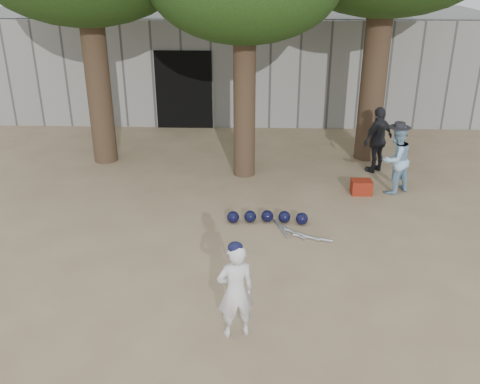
{
  "coord_description": "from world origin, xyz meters",
  "views": [
    {
      "loc": [
        0.85,
        -7.19,
        4.56
      ],
      "look_at": [
        0.6,
        1.0,
        0.95
      ],
      "focal_mm": 40.0,
      "sensor_mm": 36.0,
      "label": 1
    }
  ],
  "objects_px": {
    "spectator_blue": "(396,160)",
    "spectator_dark": "(378,140)",
    "boy_player": "(235,291)",
    "red_bag": "(361,187)"
  },
  "relations": [
    {
      "from": "spectator_blue",
      "to": "spectator_dark",
      "type": "bearing_deg",
      "value": -119.08
    },
    {
      "from": "red_bag",
      "to": "boy_player",
      "type": "bearing_deg",
      "value": -117.9
    },
    {
      "from": "spectator_dark",
      "to": "red_bag",
      "type": "relative_size",
      "value": 3.62
    },
    {
      "from": "spectator_blue",
      "to": "red_bag",
      "type": "bearing_deg",
      "value": -24.64
    },
    {
      "from": "spectator_blue",
      "to": "spectator_dark",
      "type": "height_order",
      "value": "spectator_dark"
    },
    {
      "from": "spectator_dark",
      "to": "boy_player",
      "type": "bearing_deg",
      "value": 24.82
    },
    {
      "from": "boy_player",
      "to": "spectator_dark",
      "type": "bearing_deg",
      "value": -134.16
    },
    {
      "from": "boy_player",
      "to": "spectator_blue",
      "type": "distance_m",
      "value": 5.71
    },
    {
      "from": "spectator_blue",
      "to": "spectator_dark",
      "type": "relative_size",
      "value": 0.95
    },
    {
      "from": "spectator_blue",
      "to": "red_bag",
      "type": "height_order",
      "value": "spectator_blue"
    }
  ]
}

